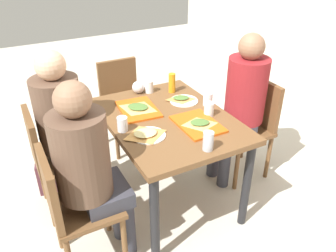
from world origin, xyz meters
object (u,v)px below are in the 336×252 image
at_px(chair_near_left, 51,155).
at_px(chair_near_right, 71,204).
at_px(main_table, 168,129).
at_px(paper_plate_center, 184,101).
at_px(plastic_cup_a, 208,99).
at_px(pizza_slice_d, 145,134).
at_px(plastic_cup_b, 122,124).
at_px(pizza_slice_b, 200,123).
at_px(person_in_brown_jacket, 89,164).
at_px(pizza_slice_a, 138,107).
at_px(chair_far_side, 252,122).
at_px(paper_plate_near_edge, 149,135).
at_px(person_far_side, 242,99).
at_px(tray_red_near, 138,109).
at_px(condiment_bottle, 172,83).
at_px(pizza_slice_c, 181,98).
at_px(foil_bundle, 138,87).
at_px(handbag, 48,170).
at_px(soda_can, 208,141).
at_px(plastic_cup_d, 209,109).
at_px(plastic_cup_c, 149,87).
at_px(person_in_red, 66,121).
at_px(tray_red_far, 198,124).
at_px(chair_left_end, 122,98).

distance_m(chair_near_left, chair_near_right, 0.56).
relative_size(main_table, paper_plate_center, 5.13).
xyz_separation_m(chair_near_right, plastic_cup_a, (-0.31, 1.16, 0.30)).
bearing_deg(chair_near_right, chair_near_left, 180.00).
distance_m(pizza_slice_d, plastic_cup_b, 0.17).
relative_size(chair_near_right, pizza_slice_b, 3.84).
relative_size(person_in_brown_jacket, pizza_slice_a, 4.51).
distance_m(chair_far_side, person_in_brown_jacket, 1.51).
xyz_separation_m(chair_near_left, paper_plate_near_edge, (0.45, 0.57, 0.25)).
height_order(person_far_side, tray_red_near, person_far_side).
distance_m(main_table, pizza_slice_a, 0.27).
bearing_deg(main_table, condiment_bottle, 147.93).
relative_size(pizza_slice_c, foil_bundle, 2.15).
bearing_deg(handbag, pizza_slice_d, 35.67).
bearing_deg(chair_far_side, soda_can, -58.43).
height_order(paper_plate_near_edge, plastic_cup_d, plastic_cup_d).
relative_size(pizza_slice_d, plastic_cup_c, 2.29).
height_order(person_in_red, plastic_cup_d, person_in_red).
xyz_separation_m(main_table, tray_red_far, (0.20, 0.13, 0.11)).
xyz_separation_m(paper_plate_center, condiment_bottle, (-0.20, 0.00, 0.08)).
bearing_deg(chair_near_left, soda_can, 47.19).
height_order(chair_left_end, tray_red_near, chair_left_end).
bearing_deg(paper_plate_near_edge, handbag, -143.73).
bearing_deg(main_table, chair_near_left, -109.39).
xyz_separation_m(person_in_red, pizza_slice_a, (0.09, 0.51, 0.03)).
xyz_separation_m(chair_near_right, chair_left_end, (-1.23, 0.80, 0.00)).
xyz_separation_m(tray_red_near, plastic_cup_d, (0.31, 0.42, 0.04)).
relative_size(person_in_brown_jacket, paper_plate_center, 5.74).
distance_m(chair_near_right, tray_red_near, 0.85).
relative_size(person_in_brown_jacket, paper_plate_near_edge, 5.74).
distance_m(plastic_cup_c, foil_bundle, 0.09).
bearing_deg(tray_red_near, person_in_brown_jacket, -47.04).
bearing_deg(paper_plate_center, chair_near_left, -96.25).
xyz_separation_m(plastic_cup_b, handbag, (-0.66, -0.46, -0.66)).
distance_m(chair_left_end, pizza_slice_c, 0.83).
distance_m(pizza_slice_b, plastic_cup_b, 0.52).
distance_m(pizza_slice_a, soda_can, 0.70).
relative_size(pizza_slice_c, handbag, 0.67).
bearing_deg(pizza_slice_d, main_table, 122.50).
bearing_deg(handbag, foil_bundle, 79.17).
relative_size(person_in_red, pizza_slice_c, 5.87).
relative_size(chair_far_side, tray_red_near, 2.37).
height_order(chair_far_side, chair_left_end, same).
xyz_separation_m(chair_near_right, plastic_cup_d, (-0.17, 1.07, 0.30)).
bearing_deg(plastic_cup_c, pizza_slice_d, -27.10).
bearing_deg(person_in_red, plastic_cup_c, 103.16).
distance_m(pizza_slice_c, condiment_bottle, 0.18).
height_order(chair_left_end, pizza_slice_a, chair_left_end).
relative_size(chair_near_right, person_far_side, 0.68).
bearing_deg(chair_near_right, condiment_bottle, 122.18).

